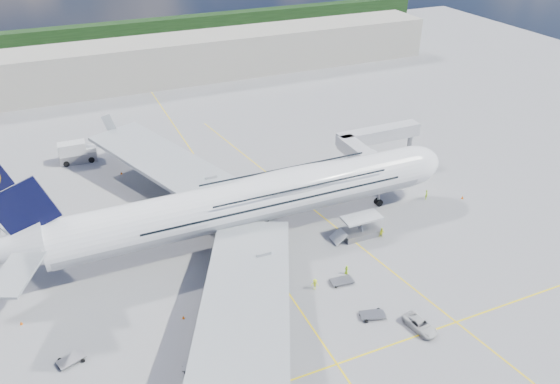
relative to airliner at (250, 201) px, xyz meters
name	(u,v)px	position (x,y,z in m)	size (l,w,h in m)	color
ground	(273,271)	(-0.26, -10.00, -6.87)	(300.00, 300.00, 0.00)	gray
taxi_line_main	(273,271)	(-0.26, -10.00, -6.86)	(0.25, 220.00, 0.01)	yellow
taxi_line_cross	(337,364)	(-0.26, -30.00, -6.86)	(120.00, 0.25, 0.01)	yellow
taxi_line_diag	(325,218)	(13.74, 0.00, -6.86)	(0.25, 100.00, 0.01)	yellow
airliner	(250,201)	(0.00, 0.00, 0.00)	(77.26, 79.15, 23.71)	white
jet_bridge	(372,143)	(29.55, 10.94, -0.02)	(18.80, 12.10, 8.50)	#B7B7BC
cargo_loader	(360,229)	(16.56, -7.11, -5.62)	(8.53, 3.20, 3.67)	silver
terminal	(143,63)	(-0.26, 85.00, -0.87)	(180.00, 16.00, 12.00)	#B2AD9E
tree_line	(226,24)	(39.74, 130.00, -2.87)	(160.00, 6.00, 8.00)	#193814
dolly_row_a	(229,330)	(-10.65, -19.55, -6.50)	(3.52, 2.30, 0.48)	gray
dolly_row_b	(194,366)	(-16.47, -23.58, -6.54)	(3.27, 2.45, 0.43)	gray
dolly_row_c	(218,283)	(-8.90, -9.75, -6.56)	(2.94, 2.01, 0.39)	gray
dolly_back	(71,359)	(-30.10, -16.53, -6.49)	(3.71, 2.79, 0.48)	gray
dolly_nose_far	(373,315)	(8.17, -24.60, -6.49)	(3.76, 2.76, 0.49)	gray
dolly_nose_near	(342,281)	(7.86, -16.63, -6.49)	(3.48, 2.07, 0.49)	gray
baggage_tug	(272,285)	(-2.09, -13.71, -6.15)	(2.71, 1.50, 1.62)	silver
catering_truck_inner	(199,192)	(-4.55, 14.56, -5.08)	(6.89, 4.82, 3.80)	gray
catering_truck_outer	(77,153)	(-23.42, 40.11, -4.76)	(7.58, 3.00, 4.53)	gray
service_van	(420,325)	(12.70, -29.06, -6.17)	(2.33, 5.05, 1.40)	silver
crew_nose	(426,195)	(34.05, -1.73, -5.91)	(0.70, 0.46, 1.92)	#A4DB17
crew_loader	(382,233)	(19.69, -8.96, -5.96)	(0.88, 0.68, 1.81)	yellow
crew_wing	(238,297)	(-7.52, -14.30, -6.04)	(0.97, 0.40, 1.65)	#C0EA18
crew_van	(347,270)	(9.54, -15.07, -6.12)	(0.73, 0.48, 1.49)	#A3E017
crew_tug	(315,284)	(3.58, -16.30, -5.98)	(1.14, 0.66, 1.77)	#DDF81A
cone_nose	(462,197)	(40.38, -4.29, -6.58)	(0.46, 0.46, 0.59)	orange
cone_wing_left_inner	(151,201)	(-13.09, 17.48, -6.59)	(0.45, 0.45, 0.58)	orange
cone_wing_left_outer	(121,173)	(-16.15, 31.00, -6.58)	(0.48, 0.48, 0.61)	orange
cone_wing_right_inner	(183,317)	(-15.47, -14.62, -6.63)	(0.40, 0.40, 0.50)	orange
cone_tail	(21,323)	(-35.63, -7.04, -6.63)	(0.39, 0.39, 0.50)	orange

